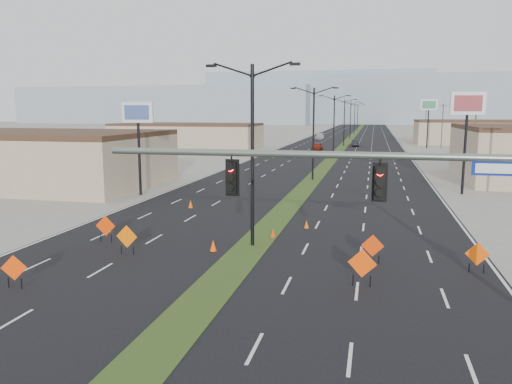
% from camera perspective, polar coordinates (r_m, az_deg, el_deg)
% --- Properties ---
extents(ground, '(600.00, 600.00, 0.00)m').
position_cam_1_polar(ground, '(17.58, -10.10, -16.23)').
color(ground, gray).
rests_on(ground, ground).
extents(road_surface, '(25.00, 400.00, 0.02)m').
position_cam_1_polar(road_surface, '(114.94, 10.10, 5.34)').
color(road_surface, black).
rests_on(road_surface, ground).
extents(median_strip, '(2.00, 400.00, 0.04)m').
position_cam_1_polar(median_strip, '(114.94, 10.10, 5.34)').
color(median_strip, '#324B1A').
rests_on(median_strip, ground).
extents(building_sw_far, '(30.00, 14.00, 4.50)m').
position_cam_1_polar(building_sw_far, '(106.83, -7.87, 6.32)').
color(building_sw_far, tan).
rests_on(building_sw_far, ground).
extents(mesa_west, '(180.00, 50.00, 22.00)m').
position_cam_1_polar(mesa_west, '(320.54, -10.07, 9.72)').
color(mesa_west, '#8898A9').
rests_on(mesa_west, ground).
extents(mesa_center, '(220.00, 50.00, 28.00)m').
position_cam_1_polar(mesa_center, '(316.36, 19.69, 9.88)').
color(mesa_center, '#8898A9').
rests_on(mesa_center, ground).
extents(mesa_backdrop, '(140.00, 50.00, 32.00)m').
position_cam_1_polar(mesa_backdrop, '(336.61, 7.21, 10.61)').
color(mesa_backdrop, '#8898A9').
rests_on(mesa_backdrop, ground).
extents(signal_mast, '(16.30, 0.60, 8.00)m').
position_cam_1_polar(signal_mast, '(16.87, 20.20, -0.65)').
color(signal_mast, slate).
rests_on(signal_mast, ground).
extents(streetlight_0, '(5.15, 0.24, 10.02)m').
position_cam_1_polar(streetlight_0, '(27.38, -0.42, 4.83)').
color(streetlight_0, black).
rests_on(streetlight_0, ground).
extents(streetlight_1, '(5.15, 0.24, 10.02)m').
position_cam_1_polar(streetlight_1, '(54.94, 6.58, 6.98)').
color(streetlight_1, black).
rests_on(streetlight_1, ground).
extents(streetlight_2, '(5.15, 0.24, 10.02)m').
position_cam_1_polar(streetlight_2, '(82.80, 8.90, 7.67)').
color(streetlight_2, black).
rests_on(streetlight_2, ground).
extents(streetlight_3, '(5.15, 0.24, 10.02)m').
position_cam_1_polar(streetlight_3, '(110.73, 10.05, 8.01)').
color(streetlight_3, black).
rests_on(streetlight_3, ground).
extents(streetlight_4, '(5.15, 0.24, 10.02)m').
position_cam_1_polar(streetlight_4, '(138.68, 10.74, 8.21)').
color(streetlight_4, black).
rests_on(streetlight_4, ground).
extents(streetlight_5, '(5.15, 0.24, 10.02)m').
position_cam_1_polar(streetlight_5, '(166.65, 11.20, 8.34)').
color(streetlight_5, black).
rests_on(streetlight_5, ground).
extents(streetlight_6, '(5.15, 0.24, 10.02)m').
position_cam_1_polar(streetlight_6, '(194.63, 11.53, 8.43)').
color(streetlight_6, black).
rests_on(streetlight_6, ground).
extents(utility_pole_1, '(1.60, 0.20, 9.00)m').
position_cam_1_polar(utility_pole_1, '(75.79, 23.73, 6.31)').
color(utility_pole_1, '#4C3823').
rests_on(utility_pole_1, ground).
extents(utility_pole_2, '(1.60, 0.20, 9.00)m').
position_cam_1_polar(utility_pole_2, '(110.38, 20.51, 7.18)').
color(utility_pole_2, '#4C3823').
rests_on(utility_pole_2, ground).
extents(utility_pole_3, '(1.60, 0.20, 9.00)m').
position_cam_1_polar(utility_pole_3, '(145.17, 18.83, 7.63)').
color(utility_pole_3, '#4C3823').
rests_on(utility_pole_3, ground).
extents(car_left, '(2.16, 4.40, 1.45)m').
position_cam_1_polar(car_left, '(97.31, 7.00, 5.16)').
color(car_left, maroon).
rests_on(car_left, ground).
extents(car_mid, '(1.65, 4.31, 1.40)m').
position_cam_1_polar(car_mid, '(109.83, 11.27, 5.50)').
color(car_mid, black).
rests_on(car_mid, ground).
extents(car_far, '(2.23, 5.49, 1.59)m').
position_cam_1_polar(car_far, '(135.40, 7.33, 6.31)').
color(car_far, '#B7BCC1').
rests_on(car_far, ground).
extents(construction_sign_0, '(1.07, 0.35, 1.47)m').
position_cam_1_polar(construction_sign_0, '(23.85, -25.93, -7.93)').
color(construction_sign_0, '#F53F05').
rests_on(construction_sign_0, ground).
extents(construction_sign_1, '(1.18, 0.12, 1.58)m').
position_cam_1_polar(construction_sign_1, '(30.07, -16.82, -3.84)').
color(construction_sign_1, '#E53804').
rests_on(construction_sign_1, ground).
extents(construction_sign_2, '(1.20, 0.09, 1.60)m').
position_cam_1_polar(construction_sign_2, '(27.19, -14.55, -5.07)').
color(construction_sign_2, '#E66304').
rests_on(construction_sign_2, ground).
extents(construction_sign_3, '(1.24, 0.25, 1.67)m').
position_cam_1_polar(construction_sign_3, '(22.17, 12.04, -8.12)').
color(construction_sign_3, '#FF4605').
rests_on(construction_sign_3, ground).
extents(construction_sign_4, '(1.11, 0.05, 1.48)m').
position_cam_1_polar(construction_sign_4, '(25.52, 13.18, -6.13)').
color(construction_sign_4, red).
rests_on(construction_sign_4, ground).
extents(construction_sign_5, '(1.11, 0.10, 1.48)m').
position_cam_1_polar(construction_sign_5, '(25.65, 23.98, -6.63)').
color(construction_sign_5, '#E54A04').
rests_on(construction_sign_5, ground).
extents(cone_0, '(0.43, 0.43, 0.62)m').
position_cam_1_polar(cone_0, '(27.28, -4.91, -6.12)').
color(cone_0, '#FF4A05').
rests_on(cone_0, ground).
extents(cone_1, '(0.39, 0.39, 0.53)m').
position_cam_1_polar(cone_1, '(32.55, 5.79, -3.69)').
color(cone_1, '#E35D04').
rests_on(cone_1, ground).
extents(cone_2, '(0.41, 0.41, 0.57)m').
position_cam_1_polar(cone_2, '(30.02, 1.96, -4.72)').
color(cone_2, '#DB3B04').
rests_on(cone_2, ground).
extents(cone_3, '(0.45, 0.45, 0.61)m').
position_cam_1_polar(cone_3, '(39.43, -7.49, -1.39)').
color(cone_3, '#F15105').
rests_on(cone_3, ground).
extents(pole_sign_west, '(2.73, 0.88, 8.31)m').
position_cam_1_polar(pole_sign_west, '(45.86, -13.34, 7.97)').
color(pole_sign_west, black).
rests_on(pole_sign_west, ground).
extents(pole_sign_east_near, '(3.02, 0.68, 9.20)m').
position_cam_1_polar(pole_sign_east_near, '(48.85, 23.01, 8.48)').
color(pole_sign_east_near, black).
rests_on(pole_sign_east_near, ground).
extents(pole_sign_east_far, '(3.23, 0.63, 9.86)m').
position_cam_1_polar(pole_sign_east_far, '(107.64, 19.14, 9.03)').
color(pole_sign_east_far, black).
rests_on(pole_sign_east_far, ground).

